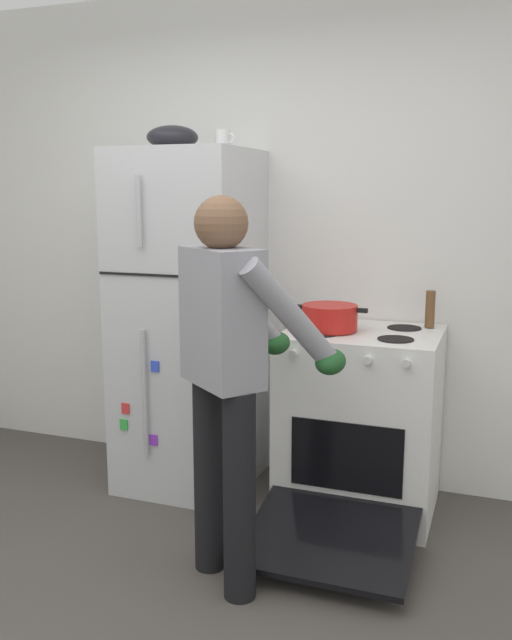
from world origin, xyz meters
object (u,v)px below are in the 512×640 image
Objects in this scene: refrigerator at (190,322)px; red_pot at (330,317)px; mixing_bowl at (172,137)px; coffee_mug at (223,139)px; pepper_mill at (430,309)px; stove_range at (360,423)px; person_cook at (230,359)px.

red_pot is at bearing -3.59° from refrigerator.
coffee_mug is at bearing 10.78° from mixing_bowl.
mixing_bowl is (-0.08, 0.00, 0.98)m from refrigerator.
pepper_mill is at bearing 9.09° from refrigerator.
pepper_mill is 1.60m from mixing_bowl.
refrigerator reaches higher than pepper_mill.
coffee_mug is 0.60× the size of pepper_mill.
refrigerator is 0.98m from mixing_bowl.
stove_range is 1.04m from person_cook.
person_cook is at bearing -104.17° from red_pot.
mixing_bowl reaches higher than coffee_mug.
stove_range is 1.62m from coffee_mug.
mixing_bowl is at bearing 128.01° from person_cook.
coffee_mug is 0.27m from mixing_bowl.
person_cook is 1.36m from coffee_mug.
red_pot is 1.08m from coffee_mug.
person_cook is at bearing -113.45° from stove_range.
person_cook is (-0.36, -0.84, 0.50)m from stove_range.
refrigerator is 4.87× the size of red_pot.
pepper_mill is 0.69× the size of mixing_bowl.
mixing_bowl is at bearing 179.78° from refrigerator.
stove_range is at bearing -5.05° from coffee_mug.
pepper_mill is (1.25, 0.20, 0.11)m from refrigerator.
stove_range is at bearing -143.99° from pepper_mill.
person_cook is 4.25× the size of red_pot.
refrigerator is 1.04m from person_cook.
coffee_mug is at bearing 170.69° from red_pot.
stove_range is at bearing -1.06° from refrigerator.
red_pot is at bearing -9.31° from coffee_mug.
refrigerator is at bearing 178.94° from stove_range.
mixing_bowl is at bearing -169.22° from coffee_mug.
mixing_bowl is (-0.67, 0.86, 0.94)m from person_cook.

